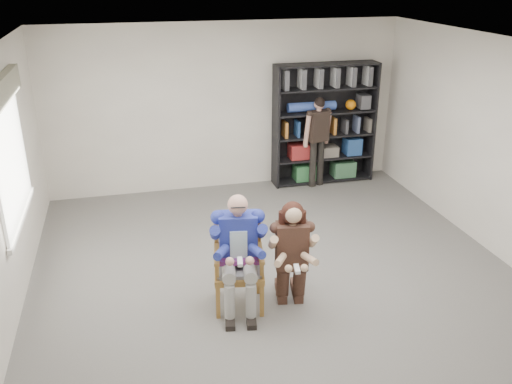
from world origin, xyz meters
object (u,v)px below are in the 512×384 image
object	(u,v)px
armchair	(239,265)
bookshelf	(324,124)
kneeling_woman	(292,256)
standing_man	(317,142)
seated_man	(239,253)

from	to	relation	value
armchair	bookshelf	size ratio (longest dim) A/B	0.50
armchair	kneeling_woman	world-z (taller)	kneeling_woman
armchair	standing_man	size ratio (longest dim) A/B	0.66
seated_man	kneeling_woman	world-z (taller)	seated_man
kneeling_woman	standing_man	bearing A→B (deg)	75.68
bookshelf	seated_man	bearing A→B (deg)	-123.56
kneeling_woman	standing_man	distance (m)	3.72
seated_man	standing_man	world-z (taller)	standing_man
bookshelf	standing_man	bearing A→B (deg)	-134.91
armchair	seated_man	xyz separation A→B (m)	(0.00, 0.00, 0.16)
bookshelf	standing_man	world-z (taller)	bookshelf
seated_man	kneeling_woman	bearing A→B (deg)	-1.74
armchair	kneeling_woman	size ratio (longest dim) A/B	0.84
bookshelf	armchair	bearing A→B (deg)	-123.56
armchair	bookshelf	distance (m)	4.18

